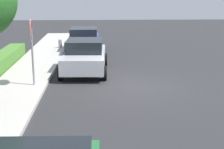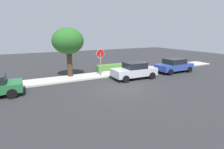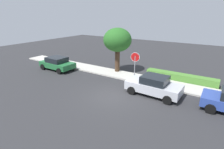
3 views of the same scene
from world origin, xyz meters
TOP-DOWN VIEW (x-y plane):
  - ground_plane at (0.00, 0.00)m, footprint 60.00×60.00m
  - sidewalk_curb at (0.00, 4.50)m, footprint 32.00×2.15m
  - stop_sign at (-0.06, 3.90)m, footprint 0.85×0.12m
  - parked_car_silver at (2.51, 1.98)m, footprint 4.21×2.20m
  - parked_car_blue at (7.93, 2.22)m, footprint 4.16×2.07m
  - street_tree_near_corner at (-2.74, 5.21)m, footprint 2.90×2.90m
  - fire_hydrant at (8.67, 3.77)m, footprint 0.30×0.22m
  - front_yard_hedge at (3.63, 6.04)m, footprint 6.33×0.84m

SIDE VIEW (x-z plane):
  - ground_plane at x=0.00m, z-range 0.00..0.00m
  - sidewalk_curb at x=0.00m, z-range 0.00..0.14m
  - fire_hydrant at x=8.67m, z-range 0.00..0.72m
  - front_yard_hedge at x=3.63m, z-range 0.00..0.73m
  - parked_car_blue at x=7.93m, z-range 0.02..1.50m
  - parked_car_silver at x=2.51m, z-range 0.00..1.54m
  - stop_sign at x=-0.06m, z-range 0.53..3.24m
  - street_tree_near_corner at x=-2.74m, z-range 1.06..5.75m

